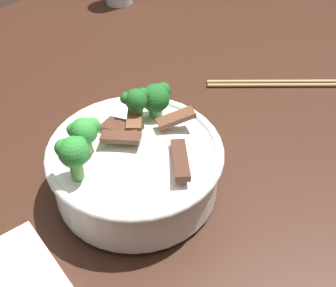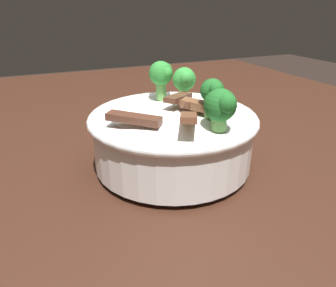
% 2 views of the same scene
% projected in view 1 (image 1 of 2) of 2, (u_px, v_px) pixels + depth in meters
% --- Properties ---
extents(dining_table, '(1.57, 1.04, 0.81)m').
position_uv_depth(dining_table, '(103.00, 196.00, 0.83)').
color(dining_table, '#381E14').
rests_on(dining_table, ground).
extents(rice_bowl, '(0.24, 0.24, 0.14)m').
position_uv_depth(rice_bowl, '(135.00, 163.00, 0.63)').
color(rice_bowl, white).
rests_on(rice_bowl, dining_table).
extents(chopsticks_pair, '(0.18, 0.18, 0.01)m').
position_uv_depth(chopsticks_pair, '(272.00, 83.00, 0.85)').
color(chopsticks_pair, '#9E7A4C').
rests_on(chopsticks_pair, dining_table).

